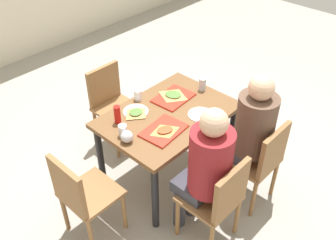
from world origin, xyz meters
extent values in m
cube|color=#9E998E|center=(0.00, 0.00, -0.01)|extent=(10.00, 10.00, 0.02)
cube|color=brown|center=(0.00, 0.00, 0.71)|extent=(1.16, 0.81, 0.04)
cylinder|color=black|center=(-0.52, -0.34, 0.35)|extent=(0.06, 0.06, 0.69)
cylinder|color=black|center=(0.52, -0.34, 0.35)|extent=(0.06, 0.06, 0.69)
cylinder|color=black|center=(-0.52, 0.34, 0.35)|extent=(0.06, 0.06, 0.69)
cylinder|color=black|center=(0.52, 0.34, 0.35)|extent=(0.06, 0.06, 0.69)
cube|color=olive|center=(-0.29, -0.70, 0.43)|extent=(0.40, 0.40, 0.03)
cube|color=olive|center=(-0.29, -0.88, 0.65)|extent=(0.38, 0.04, 0.40)
cylinder|color=olive|center=(-0.46, -0.53, 0.21)|extent=(0.04, 0.04, 0.42)
cylinder|color=olive|center=(-0.12, -0.53, 0.21)|extent=(0.04, 0.04, 0.42)
cylinder|color=olive|center=(-0.12, -0.87, 0.21)|extent=(0.04, 0.04, 0.42)
cube|color=olive|center=(0.29, -0.70, 0.43)|extent=(0.40, 0.40, 0.03)
cube|color=olive|center=(0.29, -0.88, 0.65)|extent=(0.38, 0.04, 0.40)
cylinder|color=olive|center=(0.12, -0.53, 0.21)|extent=(0.04, 0.04, 0.42)
cylinder|color=olive|center=(0.46, -0.53, 0.21)|extent=(0.04, 0.04, 0.42)
cylinder|color=olive|center=(0.12, -0.87, 0.21)|extent=(0.04, 0.04, 0.42)
cylinder|color=olive|center=(0.46, -0.87, 0.21)|extent=(0.04, 0.04, 0.42)
cube|color=olive|center=(0.00, 0.70, 0.43)|extent=(0.40, 0.40, 0.03)
cube|color=olive|center=(0.00, 0.88, 0.65)|extent=(0.38, 0.04, 0.40)
cylinder|color=olive|center=(0.17, 0.53, 0.21)|extent=(0.04, 0.04, 0.42)
cylinder|color=olive|center=(-0.17, 0.53, 0.21)|extent=(0.04, 0.04, 0.42)
cylinder|color=olive|center=(0.17, 0.87, 0.21)|extent=(0.04, 0.04, 0.42)
cylinder|color=olive|center=(-0.17, 0.87, 0.21)|extent=(0.04, 0.04, 0.42)
cube|color=olive|center=(-0.88, 0.00, 0.43)|extent=(0.40, 0.40, 0.03)
cube|color=olive|center=(-1.06, 0.00, 0.65)|extent=(0.04, 0.38, 0.40)
cylinder|color=olive|center=(-0.71, 0.17, 0.21)|extent=(0.04, 0.04, 0.42)
cylinder|color=olive|center=(-0.71, -0.17, 0.21)|extent=(0.04, 0.04, 0.42)
cylinder|color=olive|center=(-1.05, 0.17, 0.21)|extent=(0.04, 0.04, 0.42)
cylinder|color=olive|center=(-1.05, -0.17, 0.21)|extent=(0.04, 0.04, 0.42)
cylinder|color=#383842|center=(-0.37, -0.47, 0.22)|extent=(0.10, 0.10, 0.45)
cylinder|color=#383842|center=(-0.21, -0.47, 0.22)|extent=(0.10, 0.10, 0.45)
cube|color=#383842|center=(-0.29, -0.57, 0.50)|extent=(0.32, 0.28, 0.10)
cylinder|color=maroon|center=(-0.29, -0.68, 0.81)|extent=(0.32, 0.32, 0.52)
sphere|color=#DBAD89|center=(-0.29, -0.68, 1.16)|extent=(0.20, 0.20, 0.20)
cylinder|color=#383842|center=(0.21, -0.47, 0.22)|extent=(0.10, 0.10, 0.45)
cylinder|color=#383842|center=(0.37, -0.47, 0.22)|extent=(0.10, 0.10, 0.45)
cube|color=#383842|center=(0.29, -0.57, 0.50)|extent=(0.32, 0.28, 0.10)
cylinder|color=brown|center=(0.29, -0.68, 0.81)|extent=(0.32, 0.32, 0.52)
sphere|color=#DBAD89|center=(0.29, -0.68, 1.16)|extent=(0.20, 0.20, 0.20)
cube|color=red|center=(-0.20, -0.14, 0.74)|extent=(0.38, 0.29, 0.02)
cube|color=red|center=(0.20, 0.12, 0.74)|extent=(0.38, 0.29, 0.02)
cylinder|color=white|center=(-0.17, 0.22, 0.73)|extent=(0.22, 0.22, 0.01)
cylinder|color=white|center=(0.17, -0.22, 0.73)|extent=(0.22, 0.22, 0.01)
pyramid|color=#C68C47|center=(-0.21, -0.16, 0.75)|extent=(0.23, 0.20, 0.01)
ellipsoid|color=#B74723|center=(-0.21, -0.16, 0.76)|extent=(0.16, 0.14, 0.01)
pyramid|color=tan|center=(0.21, 0.14, 0.75)|extent=(0.23, 0.25, 0.01)
ellipsoid|color=#4C7233|center=(0.21, 0.14, 0.76)|extent=(0.16, 0.18, 0.01)
pyramid|color=tan|center=(-0.20, 0.19, 0.74)|extent=(0.18, 0.17, 0.01)
ellipsoid|color=#4C7233|center=(-0.20, 0.19, 0.75)|extent=(0.13, 0.12, 0.01)
cylinder|color=white|center=(-0.03, 0.34, 0.78)|extent=(0.07, 0.07, 0.10)
cylinder|color=white|center=(0.03, -0.34, 0.78)|extent=(0.07, 0.07, 0.10)
cylinder|color=white|center=(-0.46, 0.06, 0.78)|extent=(0.07, 0.07, 0.10)
cylinder|color=#B7BCC6|center=(0.49, 0.02, 0.79)|extent=(0.07, 0.07, 0.12)
cylinder|color=red|center=(-0.38, 0.22, 0.81)|extent=(0.06, 0.06, 0.16)
sphere|color=silver|center=(-0.49, -0.02, 0.78)|extent=(0.10, 0.10, 0.10)
camera|label=1|loc=(-1.94, -1.81, 2.69)|focal=40.73mm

